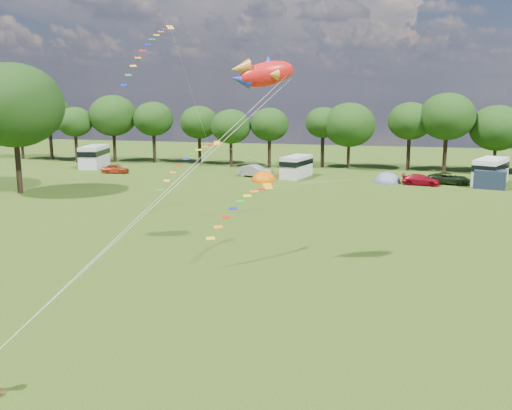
% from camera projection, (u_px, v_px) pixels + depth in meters
% --- Properties ---
extents(ground_plane, '(180.00, 180.00, 0.00)m').
position_uv_depth(ground_plane, '(215.00, 325.00, 25.81)').
color(ground_plane, '#1A310A').
rests_on(ground_plane, ground).
extents(tree_line, '(102.98, 10.98, 10.27)m').
position_uv_depth(tree_line, '(376.00, 122.00, 75.83)').
color(tree_line, black).
rests_on(tree_line, ground).
extents(big_tree, '(10.00, 10.00, 13.28)m').
position_uv_depth(big_tree, '(13.00, 105.00, 57.58)').
color(big_tree, black).
rests_on(big_tree, ground).
extents(car_a, '(3.70, 1.82, 1.19)m').
position_uv_depth(car_a, '(115.00, 169.00, 73.60)').
color(car_a, '#AF3617').
rests_on(car_a, ground).
extents(car_b, '(4.54, 3.08, 1.50)m').
position_uv_depth(car_b, '(255.00, 171.00, 70.32)').
color(car_b, gray).
rests_on(car_b, ground).
extents(car_c, '(4.30, 2.42, 1.22)m').
position_uv_depth(car_c, '(421.00, 180.00, 64.27)').
color(car_c, maroon).
rests_on(car_c, ground).
extents(car_d, '(5.11, 2.93, 1.31)m').
position_uv_depth(car_d, '(449.00, 179.00, 64.90)').
color(car_d, black).
rests_on(car_d, ground).
extents(campervan_a, '(3.66, 6.48, 3.00)m').
position_uv_depth(campervan_a, '(94.00, 156.00, 79.23)').
color(campervan_a, silver).
rests_on(campervan_a, ground).
extents(campervan_c, '(3.47, 5.76, 2.63)m').
position_uv_depth(campervan_c, '(296.00, 166.00, 70.10)').
color(campervan_c, silver).
rests_on(campervan_c, ground).
extents(campervan_d, '(4.75, 6.58, 2.97)m').
position_uv_depth(campervan_d, '(490.00, 171.00, 64.53)').
color(campervan_d, white).
rests_on(campervan_d, ground).
extents(tent_orange, '(2.98, 3.26, 2.33)m').
position_uv_depth(tent_orange, '(264.00, 181.00, 67.32)').
color(tent_orange, '#E55A00').
rests_on(tent_orange, ground).
extents(tent_greyblue, '(3.20, 3.51, 2.38)m').
position_uv_depth(tent_greyblue, '(387.00, 182.00, 66.28)').
color(tent_greyblue, slate).
rests_on(tent_greyblue, ground).
extents(awning_navy, '(3.71, 3.26, 2.00)m').
position_uv_depth(awning_navy, '(490.00, 179.00, 62.27)').
color(awning_navy, '#182333').
rests_on(awning_navy, ground).
extents(fish_kite, '(3.99, 2.77, 2.12)m').
position_uv_depth(fish_kite, '(262.00, 74.00, 32.73)').
color(fish_kite, red).
rests_on(fish_kite, ground).
extents(streamer_kite_a, '(3.41, 5.65, 5.79)m').
position_uv_depth(streamer_kite_a, '(151.00, 46.00, 53.38)').
color(streamer_kite_a, gold).
rests_on(streamer_kite_a, ground).
extents(streamer_kite_b, '(4.25, 4.56, 3.78)m').
position_uv_depth(streamer_kite_b, '(194.00, 157.00, 47.76)').
color(streamer_kite_b, '#DD9505').
rests_on(streamer_kite_b, ground).
extents(streamer_kite_c, '(3.16, 4.90, 2.79)m').
position_uv_depth(streamer_kite_c, '(245.00, 202.00, 35.54)').
color(streamer_kite_c, '#E7A506').
rests_on(streamer_kite_c, ground).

